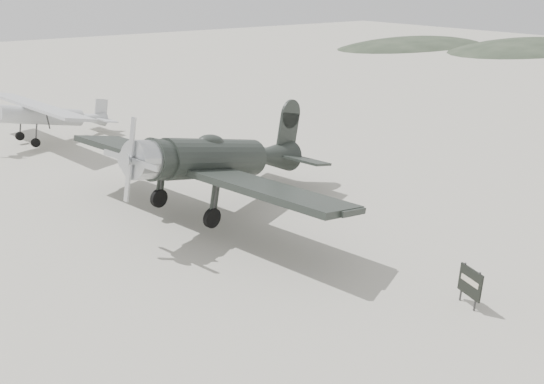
# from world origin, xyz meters

# --- Properties ---
(ground) EXTENTS (160.00, 160.00, 0.00)m
(ground) POSITION_xyz_m (0.00, 0.00, 0.00)
(ground) COLOR #A39F90
(ground) RESTS_ON ground
(hill_east_north) EXTENTS (36.00, 18.00, 6.00)m
(hill_east_north) POSITION_xyz_m (60.00, 28.00, 0.00)
(hill_east_north) COLOR #273124
(hill_east_north) RESTS_ON ground
(hill_northeast) EXTENTS (32.00, 16.00, 5.20)m
(hill_northeast) POSITION_xyz_m (50.00, 40.00, 0.00)
(hill_northeast) COLOR #273124
(hill_northeast) RESTS_ON ground
(lowwing_monoplane) EXTENTS (9.61, 13.25, 4.27)m
(lowwing_monoplane) POSITION_xyz_m (-2.61, 5.07, 2.26)
(lowwing_monoplane) COLOR black
(lowwing_monoplane) RESTS_ON ground
(highwing_monoplane) EXTENTS (7.22, 10.10, 2.85)m
(highwing_monoplane) POSITION_xyz_m (-5.67, 19.52, 1.78)
(highwing_monoplane) COLOR #A3A6A8
(highwing_monoplane) RESTS_ON ground
(sign_board) EXTENTS (0.25, 0.86, 1.26)m
(sign_board) POSITION_xyz_m (-0.30, -4.94, 0.75)
(sign_board) COLOR #333333
(sign_board) RESTS_ON ground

